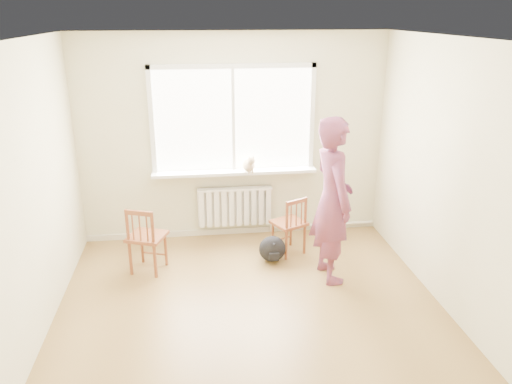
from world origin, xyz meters
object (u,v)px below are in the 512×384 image
object	(u,v)px
cat	(249,164)
backpack	(272,249)
chair_right	(291,225)
person	(332,200)
chair_left	(145,240)

from	to	relation	value
cat	backpack	size ratio (longest dim) A/B	1.10
chair_right	person	xyz separation A→B (m)	(0.33, -0.63, 0.56)
person	backpack	distance (m)	1.08
chair_left	backpack	size ratio (longest dim) A/B	2.49
person	cat	world-z (taller)	person
chair_right	cat	world-z (taller)	cat
chair_left	chair_right	size ratio (longest dim) A/B	1.07
chair_right	person	bearing A→B (deg)	91.95
chair_right	backpack	distance (m)	0.39
person	cat	bearing A→B (deg)	28.63
chair_right	cat	bearing A→B (deg)	-73.64
chair_left	cat	distance (m)	1.64
chair_left	person	xyz separation A→B (m)	(2.11, -0.38, 0.53)
person	backpack	bearing A→B (deg)	46.68
cat	chair_left	bearing A→B (deg)	-160.27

